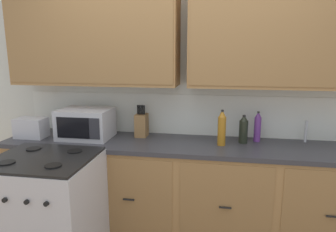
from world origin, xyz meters
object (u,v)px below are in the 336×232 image
knife_block (142,125)px  bottle_amber (222,128)px  bottle_violet (258,127)px  bottle_dark (243,129)px  toaster (31,128)px  stove_range (48,214)px  microwave (86,123)px

knife_block → bottle_amber: bottle_amber is taller
bottle_violet → bottle_dark: bearing=-151.8°
knife_block → bottle_dark: knife_block is taller
toaster → bottle_dark: size_ratio=1.09×
stove_range → microwave: size_ratio=1.98×
stove_range → microwave: bearing=84.7°
toaster → knife_block: bearing=11.8°
toaster → bottle_dark: bearing=4.5°
toaster → knife_block: 1.06m
stove_range → bottle_amber: (1.33, 0.62, 0.60)m
bottle_amber → bottle_violet: size_ratio=1.13×
stove_range → bottle_violet: bearing=25.6°
stove_range → toaster: (-0.47, 0.57, 0.54)m
toaster → bottle_dark: bottle_dark is taller
toaster → microwave: bearing=8.1°
microwave → bottle_amber: size_ratio=1.51×
stove_range → knife_block: (0.57, 0.78, 0.56)m
microwave → knife_block: bearing=15.5°
stove_range → knife_block: size_ratio=3.06×
toaster → bottle_amber: (1.80, 0.05, 0.06)m
knife_block → stove_range: bearing=-126.0°
stove_range → bottle_violet: 1.93m
bottle_dark → knife_block: bearing=176.5°
microwave → toaster: 0.53m
bottle_violet → bottle_amber: bearing=-151.6°
microwave → bottle_violet: bearing=5.4°
knife_block → bottle_violet: (1.09, 0.01, 0.02)m
bottle_amber → bottle_violet: bottle_amber is taller
bottle_amber → bottle_dark: 0.22m
microwave → bottle_amber: 1.27m
knife_block → bottle_violet: bearing=0.5°
bottle_dark → bottle_amber: bearing=-151.4°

